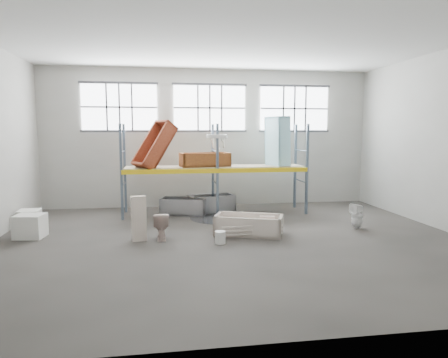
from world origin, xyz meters
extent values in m
cube|color=#4D4842|center=(0.00, 0.00, -0.05)|extent=(12.00, 10.00, 0.10)
cube|color=silver|center=(0.00, 0.00, 5.05)|extent=(12.00, 10.00, 0.10)
cube|color=#9C9A91|center=(0.00, 5.05, 2.50)|extent=(12.00, 0.10, 5.00)
cube|color=#B3B0A4|center=(0.00, -5.05, 2.50)|extent=(12.00, 0.10, 5.00)
cube|color=white|center=(-3.20, 4.94, 3.60)|extent=(2.60, 0.04, 1.60)
cube|color=white|center=(0.00, 4.94, 3.60)|extent=(2.60, 0.04, 1.60)
cube|color=white|center=(3.20, 4.94, 3.60)|extent=(2.60, 0.04, 1.60)
cube|color=slate|center=(-3.00, 2.90, 1.50)|extent=(0.08, 0.08, 3.00)
cube|color=slate|center=(-3.00, 4.10, 1.50)|extent=(0.08, 0.08, 3.00)
cube|color=slate|center=(0.00, 2.90, 1.50)|extent=(0.08, 0.08, 3.00)
cube|color=slate|center=(0.00, 4.10, 1.50)|extent=(0.08, 0.08, 3.00)
cube|color=slate|center=(3.00, 2.90, 1.50)|extent=(0.08, 0.08, 3.00)
cube|color=slate|center=(3.00, 4.10, 1.50)|extent=(0.08, 0.08, 3.00)
cube|color=yellow|center=(0.00, 2.90, 1.50)|extent=(6.00, 0.10, 0.14)
cube|color=yellow|center=(0.00, 4.10, 1.50)|extent=(6.00, 0.10, 0.14)
cube|color=gray|center=(0.00, 3.50, 1.58)|extent=(5.90, 1.10, 0.03)
cylinder|color=black|center=(0.00, 2.70, 0.00)|extent=(1.80, 1.80, 0.00)
cube|color=#F5D6C8|center=(1.07, 0.64, 0.28)|extent=(0.44, 0.29, 0.38)
imported|color=beige|center=(0.51, 0.68, 0.16)|extent=(0.59, 0.59, 0.17)
imported|color=beige|center=(-1.80, 0.44, 0.35)|extent=(0.39, 0.68, 0.70)
cube|color=beige|center=(-2.36, 0.38, 0.57)|extent=(0.41, 0.30, 1.14)
imported|color=white|center=(3.72, 0.74, 0.36)|extent=(0.42, 0.42, 0.72)
imported|color=white|center=(0.01, 3.11, 2.09)|extent=(0.84, 0.76, 0.61)
cylinder|color=silver|center=(-0.36, -0.22, 0.15)|extent=(0.29, 0.29, 0.31)
cube|color=silver|center=(-5.18, 1.10, 0.30)|extent=(0.78, 0.70, 0.61)
cube|color=white|center=(-5.61, 2.42, 0.24)|extent=(0.60, 0.60, 0.48)
camera|label=1|loc=(-1.73, -9.84, 2.77)|focal=32.35mm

